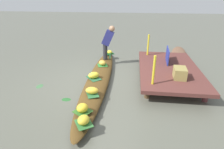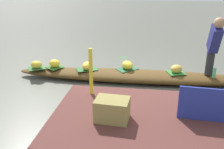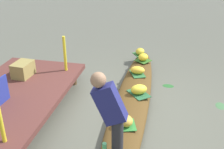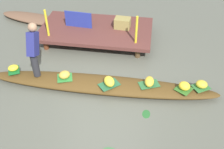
% 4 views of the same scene
% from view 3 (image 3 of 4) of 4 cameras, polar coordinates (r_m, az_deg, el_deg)
% --- Properties ---
extents(canal_water, '(40.00, 40.00, 0.00)m').
position_cam_3_polar(canal_water, '(5.37, 3.96, -6.93)').
color(canal_water, '#595B4E').
rests_on(canal_water, ground).
extents(dock_platform, '(3.20, 1.80, 0.36)m').
position_cam_3_polar(dock_platform, '(5.43, -19.74, -4.37)').
color(dock_platform, brown).
rests_on(dock_platform, ground).
extents(vendor_boat, '(5.30, 0.75, 0.23)m').
position_cam_3_polar(vendor_boat, '(5.31, 4.00, -5.90)').
color(vendor_boat, '#523918').
rests_on(vendor_boat, ground).
extents(leaf_mat_0, '(0.53, 0.51, 0.01)m').
position_cam_3_polar(leaf_mat_0, '(5.40, 5.46, -3.88)').
color(leaf_mat_0, '#285F3A').
rests_on(leaf_mat_0, vendor_boat).
extents(banana_bunch_0, '(0.35, 0.39, 0.18)m').
position_cam_3_polar(banana_bunch_0, '(5.36, 5.50, -3.03)').
color(banana_bunch_0, yellow).
rests_on(banana_bunch_0, vendor_boat).
extents(leaf_mat_1, '(0.52, 0.42, 0.01)m').
position_cam_3_polar(leaf_mat_1, '(6.19, 5.18, 0.21)').
color(leaf_mat_1, '#2E6637').
rests_on(leaf_mat_1, vendor_boat).
extents(banana_bunch_1, '(0.21, 0.32, 0.17)m').
position_cam_3_polar(banana_bunch_1, '(6.15, 5.21, 0.90)').
color(banana_bunch_1, yellow).
rests_on(banana_bunch_1, vendor_boat).
extents(leaf_mat_3, '(0.45, 0.43, 0.01)m').
position_cam_3_polar(leaf_mat_3, '(7.23, 5.70, 4.09)').
color(leaf_mat_3, '#326D33').
rests_on(leaf_mat_3, vendor_boat).
extents(banana_bunch_3, '(0.30, 0.27, 0.17)m').
position_cam_3_polar(banana_bunch_3, '(7.20, 5.73, 4.70)').
color(banana_bunch_3, gold).
rests_on(banana_bunch_3, vendor_boat).
extents(leaf_mat_4, '(0.44, 0.44, 0.01)m').
position_cam_3_polar(leaf_mat_4, '(6.87, 6.34, 2.86)').
color(leaf_mat_4, '#356925').
rests_on(leaf_mat_4, vendor_boat).
extents(banana_bunch_4, '(0.33, 0.32, 0.18)m').
position_cam_3_polar(banana_bunch_4, '(6.84, 6.37, 3.54)').
color(banana_bunch_4, yellow).
rests_on(banana_bunch_4, vendor_boat).
extents(leaf_mat_5, '(0.42, 0.41, 0.01)m').
position_cam_3_polar(leaf_mat_5, '(4.54, 2.73, -10.24)').
color(leaf_mat_5, '#318237').
rests_on(leaf_mat_5, vendor_boat).
extents(banana_bunch_5, '(0.34, 0.34, 0.17)m').
position_cam_3_polar(banana_bunch_5, '(4.49, 2.75, -9.36)').
color(banana_bunch_5, gold).
rests_on(banana_bunch_5, vendor_boat).
extents(vendor_person, '(0.20, 0.48, 1.22)m').
position_cam_3_polar(vendor_person, '(3.62, -0.35, -7.31)').
color(vendor_person, '#28282D').
rests_on(vendor_person, vendor_boat).
extents(water_bottle, '(0.06, 0.06, 0.20)m').
position_cam_3_polar(water_bottle, '(3.94, -1.53, -14.99)').
color(water_bottle, '#4BB471').
rests_on(water_bottle, vendor_boat).
extents(railing_post_west, '(0.06, 0.06, 0.76)m').
position_cam_3_polar(railing_post_west, '(4.06, -21.84, -8.35)').
color(railing_post_west, yellow).
rests_on(railing_post_west, dock_platform).
extents(railing_post_east, '(0.06, 0.06, 0.76)m').
position_cam_3_polar(railing_post_east, '(5.94, -9.58, 4.21)').
color(railing_post_east, yellow).
rests_on(railing_post_east, dock_platform).
extents(produce_crate, '(0.46, 0.35, 0.30)m').
position_cam_3_polar(produce_crate, '(5.98, -17.67, 1.02)').
color(produce_crate, olive).
rests_on(produce_crate, dock_platform).
extents(drifting_plant_0, '(0.17, 0.25, 0.01)m').
position_cam_3_polar(drifting_plant_0, '(6.25, 11.36, -2.28)').
color(drifting_plant_0, '#27612B').
rests_on(drifting_plant_0, ground).
extents(drifting_plant_1, '(0.27, 0.19, 0.01)m').
position_cam_3_polar(drifting_plant_1, '(5.82, 21.22, -5.96)').
color(drifting_plant_1, '#406E42').
rests_on(drifting_plant_1, ground).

